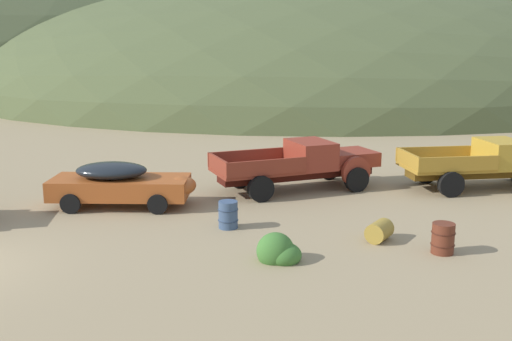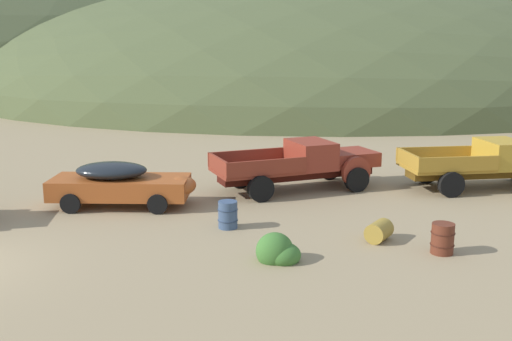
% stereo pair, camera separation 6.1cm
% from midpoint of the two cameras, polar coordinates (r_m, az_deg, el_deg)
% --- Properties ---
extents(hill_far_left, '(77.82, 80.40, 24.83)m').
position_cam_midpoint_polar(hill_far_left, '(76.03, 3.58, 8.01)').
color(hill_far_left, '#4C5633').
rests_on(hill_far_left, ground).
extents(hill_far_right, '(115.84, 87.92, 29.86)m').
position_cam_midpoint_polar(hill_far_right, '(97.22, 20.67, 8.19)').
color(hill_far_right, '#424C2D').
rests_on(hill_far_right, ground).
extents(car_oxide_orange, '(5.24, 2.70, 1.57)m').
position_cam_midpoint_polar(car_oxide_orange, '(21.30, -12.54, -1.22)').
color(car_oxide_orange, '#A34C1E').
rests_on(car_oxide_orange, ground).
extents(truck_rust_red, '(6.78, 3.56, 1.89)m').
position_cam_midpoint_polar(truck_rust_red, '(23.32, 4.96, 0.65)').
color(truck_rust_red, '#42140D').
rests_on(truck_rust_red, ground).
extents(truck_mustard, '(6.59, 2.60, 1.89)m').
position_cam_midpoint_polar(truck_mustard, '(25.26, 22.05, 0.70)').
color(truck_mustard, '#593D12').
rests_on(truck_mustard, ground).
extents(oil_drum_tipped, '(1.00, 1.01, 0.59)m').
position_cam_midpoint_polar(oil_drum_tipped, '(17.73, 11.59, -5.68)').
color(oil_drum_tipped, olive).
rests_on(oil_drum_tipped, ground).
extents(oil_drum_by_truck, '(0.64, 0.64, 0.85)m').
position_cam_midpoint_polar(oil_drum_by_truck, '(18.52, -2.77, -4.23)').
color(oil_drum_by_truck, '#384C6B').
rests_on(oil_drum_by_truck, ground).
extents(oil_drum_foreground, '(0.65, 0.65, 0.85)m').
position_cam_midpoint_polar(oil_drum_foreground, '(17.13, 17.31, -6.19)').
color(oil_drum_foreground, '#5B2819').
rests_on(oil_drum_foreground, ground).
extents(bush_lone_scrub, '(1.18, 0.98, 0.99)m').
position_cam_midpoint_polar(bush_lone_scrub, '(15.88, 2.05, -7.80)').
color(bush_lone_scrub, '#3D702D').
rests_on(bush_lone_scrub, ground).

